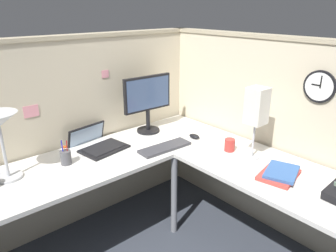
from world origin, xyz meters
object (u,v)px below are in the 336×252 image
(monitor, at_px, (148,100))
(keyboard, at_px, (165,147))
(laptop, at_px, (96,144))
(book_stack, at_px, (280,174))
(wall_clock, at_px, (320,86))
(pen_cup, at_px, (66,157))
(desk_lamp_paper, at_px, (257,108))
(computer_mouse, at_px, (194,136))
(coffee_mug, at_px, (230,145))

(monitor, xyz_separation_m, keyboard, (-0.13, -0.38, -0.28))
(monitor, xyz_separation_m, laptop, (-0.51, 0.01, -0.27))
(monitor, xyz_separation_m, book_stack, (0.16, -1.20, -0.27))
(wall_clock, bearing_deg, pen_cup, 141.38)
(book_stack, height_order, desk_lamp_paper, desk_lamp_paper)
(monitor, distance_m, wall_clock, 1.34)
(monitor, height_order, computer_mouse, monitor)
(book_stack, xyz_separation_m, desk_lamp_paper, (0.09, 0.29, 0.36))
(computer_mouse, bearing_deg, keyboard, -179.94)
(computer_mouse, distance_m, desk_lamp_paper, 0.65)
(laptop, xyz_separation_m, computer_mouse, (0.71, -0.39, -0.01))
(laptop, relative_size, keyboard, 0.99)
(laptop, relative_size, coffee_mug, 4.45)
(computer_mouse, xyz_separation_m, coffee_mug, (0.03, -0.35, 0.03))
(book_stack, bearing_deg, monitor, 97.49)
(coffee_mug, bearing_deg, laptop, 134.73)
(monitor, relative_size, computer_mouse, 4.81)
(keyboard, height_order, computer_mouse, computer_mouse)
(book_stack, distance_m, desk_lamp_paper, 0.47)
(keyboard, relative_size, book_stack, 1.31)
(monitor, relative_size, wall_clock, 2.27)
(pen_cup, bearing_deg, laptop, 22.44)
(coffee_mug, xyz_separation_m, wall_clock, (0.31, -0.47, 0.50))
(wall_clock, bearing_deg, laptop, 130.85)
(pen_cup, xyz_separation_m, wall_clock, (1.36, -1.09, 0.49))
(keyboard, distance_m, computer_mouse, 0.33)
(keyboard, distance_m, book_stack, 0.87)
(book_stack, distance_m, coffee_mug, 0.48)
(book_stack, relative_size, desk_lamp_paper, 0.62)
(laptop, xyz_separation_m, coffee_mug, (0.74, -0.74, 0.02))
(laptop, bearing_deg, computer_mouse, -28.74)
(computer_mouse, xyz_separation_m, pen_cup, (-1.02, 0.26, 0.04))
(monitor, relative_size, laptop, 1.17)
(keyboard, height_order, pen_cup, pen_cup)
(keyboard, relative_size, wall_clock, 1.95)
(book_stack, height_order, coffee_mug, coffee_mug)
(laptop, distance_m, desk_lamp_paper, 1.26)
(desk_lamp_paper, height_order, coffee_mug, desk_lamp_paper)
(monitor, bearing_deg, wall_clock, -65.89)
(desk_lamp_paper, bearing_deg, keyboard, 125.13)
(desk_lamp_paper, xyz_separation_m, coffee_mug, (-0.03, 0.19, -0.34))
(book_stack, bearing_deg, laptop, 118.88)
(laptop, xyz_separation_m, keyboard, (0.38, -0.39, -0.01))
(keyboard, xyz_separation_m, pen_cup, (-0.69, 0.26, 0.04))
(pen_cup, height_order, coffee_mug, pen_cup)
(coffee_mug, bearing_deg, computer_mouse, 94.08)
(pen_cup, height_order, desk_lamp_paper, desk_lamp_paper)
(monitor, bearing_deg, computer_mouse, -62.14)
(desk_lamp_paper, xyz_separation_m, wall_clock, (0.29, -0.28, 0.16))
(laptop, bearing_deg, keyboard, -45.49)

